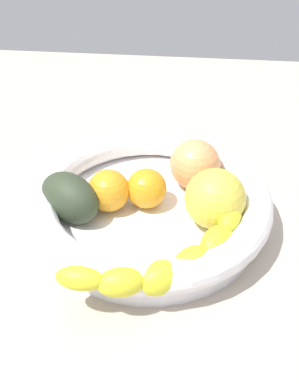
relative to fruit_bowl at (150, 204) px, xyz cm
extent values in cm
cube|color=#B9AA99|center=(0.00, 0.00, -4.63)|extent=(120.00, 120.00, 3.00)
cylinder|color=white|center=(0.00, 0.00, -2.07)|extent=(29.23, 29.23, 2.11)
torus|color=white|center=(0.00, 0.00, 0.94)|extent=(31.97, 31.97, 3.91)
ellipsoid|color=yellow|center=(15.79, -5.60, 2.23)|extent=(2.88, 5.43, 2.61)
ellipsoid|color=yellow|center=(15.43, -1.39, 1.73)|extent=(4.26, 5.87, 3.17)
ellipsoid|color=yellow|center=(13.95, 2.57, 1.24)|extent=(5.80, 6.44, 3.74)
ellipsoid|color=yellow|center=(11.46, 5.98, 1.24)|extent=(6.37, 6.41, 3.74)
ellipsoid|color=yellow|center=(8.13, 8.59, 1.73)|extent=(6.18, 5.42, 3.17)
ellipsoid|color=yellow|center=(4.23, 10.21, 2.23)|extent=(5.79, 3.87, 2.61)
sphere|color=orange|center=(-0.46, -5.40, 1.79)|extent=(5.62, 5.62, 5.62)
sphere|color=orange|center=(-1.16, -0.53, 1.67)|extent=(5.37, 5.37, 5.37)
sphere|color=#F69D5F|center=(-6.29, 5.68, 2.50)|extent=(7.03, 7.03, 7.03)
ellipsoid|color=#323D2A|center=(2.13, -10.07, 1.87)|extent=(9.79, 10.59, 6.48)
sphere|color=yellow|center=(1.61, 8.37, 2.82)|extent=(7.68, 7.68, 7.68)
camera|label=1|loc=(48.06, 5.07, 38.86)|focal=43.88mm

